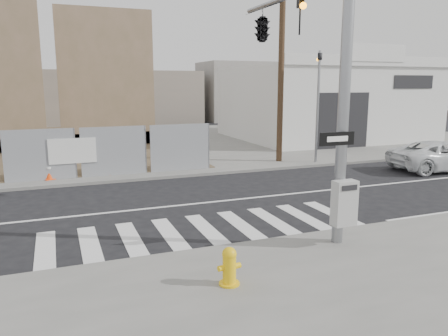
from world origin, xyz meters
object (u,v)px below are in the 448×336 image
object	(u,v)px
suv	(442,156)
auto_shop	(324,102)
signal_pole	(285,48)
traffic_cone_c	(49,170)
traffic_cone_d	(111,167)
fire_hydrant	(229,266)

from	to	relation	value
suv	auto_shop	bearing A→B (deg)	-0.50
signal_pole	auto_shop	size ratio (longest dim) A/B	0.58
traffic_cone_c	traffic_cone_d	xyz separation A→B (m)	(2.42, 0.11, -0.03)
signal_pole	traffic_cone_d	size ratio (longest dim) A/B	10.59
traffic_cone_d	signal_pole	bearing A→B (deg)	-61.07
auto_shop	suv	bearing A→B (deg)	-97.52
traffic_cone_c	traffic_cone_d	size ratio (longest dim) A/B	1.10
traffic_cone_c	traffic_cone_d	world-z (taller)	traffic_cone_c
signal_pole	traffic_cone_c	size ratio (longest dim) A/B	9.60
signal_pole	auto_shop	distance (m)	19.04
auto_shop	traffic_cone_d	xyz separation A→B (m)	(-15.51, -7.77, -2.09)
fire_hydrant	traffic_cone_c	world-z (taller)	fire_hydrant
signal_pole	fire_hydrant	distance (m)	6.66
suv	traffic_cone_c	distance (m)	16.82
suv	traffic_cone_d	world-z (taller)	suv
suv	traffic_cone_c	bearing A→B (deg)	84.02
fire_hydrant	suv	distance (m)	15.07
suv	signal_pole	bearing A→B (deg)	115.60
traffic_cone_c	fire_hydrant	bearing A→B (deg)	-73.93
fire_hydrant	suv	size ratio (longest dim) A/B	0.16
suv	traffic_cone_c	size ratio (longest dim) A/B	6.50
auto_shop	traffic_cone_c	xyz separation A→B (m)	(-17.92, -7.88, -2.06)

